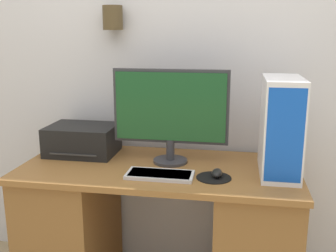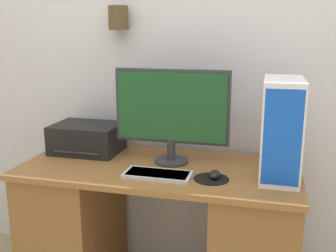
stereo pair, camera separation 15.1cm
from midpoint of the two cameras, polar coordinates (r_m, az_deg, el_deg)
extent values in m
cube|color=silver|center=(2.37, -1.38, 10.64)|extent=(6.40, 0.05, 2.70)
cylinder|color=#4C3D23|center=(2.38, -9.91, 15.23)|extent=(0.12, 0.12, 0.14)
cube|color=brown|center=(2.11, -3.41, -6.23)|extent=(1.46, 0.67, 0.03)
cube|color=brown|center=(2.43, -15.61, -13.91)|extent=(0.41, 0.62, 0.74)
cube|color=brown|center=(2.22, 10.41, -16.37)|extent=(0.41, 0.62, 0.74)
cylinder|color=#333338|center=(2.16, -1.67, -5.09)|extent=(0.19, 0.19, 0.02)
cylinder|color=#333338|center=(2.14, -1.69, -3.47)|extent=(0.05, 0.05, 0.11)
cube|color=#333338|center=(2.09, -1.68, 2.85)|extent=(0.62, 0.03, 0.40)
cube|color=#194C23|center=(2.07, -1.78, 2.77)|extent=(0.59, 0.01, 0.36)
cube|color=silver|center=(1.95, -3.42, -7.12)|extent=(0.33, 0.15, 0.02)
cube|color=white|center=(1.95, -3.42, -6.97)|extent=(0.30, 0.13, 0.01)
cylinder|color=black|center=(1.94, 4.43, -7.51)|extent=(0.17, 0.17, 0.00)
ellipsoid|color=black|center=(1.94, 4.90, -6.84)|extent=(0.05, 0.09, 0.04)
cube|color=white|center=(1.99, 13.97, -0.08)|extent=(0.18, 0.39, 0.48)
cube|color=blue|center=(1.81, 14.34, -1.46)|extent=(0.17, 0.01, 0.43)
cube|color=black|center=(2.36, -14.10, -1.95)|extent=(0.39, 0.29, 0.17)
cube|color=#333333|center=(2.30, -14.91, -3.62)|extent=(0.27, 0.13, 0.01)
camera|label=1|loc=(0.08, -92.13, -0.51)|focal=42.00mm
camera|label=2|loc=(0.08, 87.87, 0.51)|focal=42.00mm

